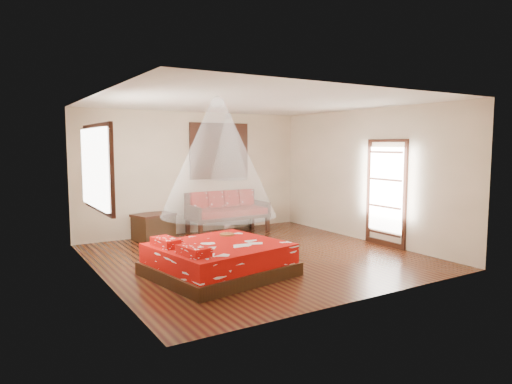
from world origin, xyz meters
TOP-DOWN VIEW (x-y plane):
  - room at (0.00, 0.00)m, footprint 5.54×5.54m
  - bed at (-1.13, -0.71)m, footprint 2.25×2.10m
  - daybed at (0.65, 2.38)m, footprint 1.86×0.83m
  - storage_chest at (-1.10, 2.45)m, footprint 0.96×0.81m
  - shutter_panel at (0.65, 2.72)m, footprint 1.52×0.06m
  - window_left at (-2.71, 0.20)m, footprint 0.10×1.74m
  - glazed_door at (2.72, -0.60)m, footprint 0.08×1.02m
  - wine_tray at (-0.70, -0.19)m, footprint 0.25×0.25m
  - mosquito_net_main at (-1.12, -0.71)m, footprint 1.80×1.80m
  - mosquito_net_daybed at (0.65, 2.25)m, footprint 0.85×0.85m

SIDE VIEW (x-z plane):
  - bed at x=-1.13m, z-range -0.07..0.57m
  - storage_chest at x=-1.10m, z-range 0.00..0.57m
  - daybed at x=0.65m, z-range 0.04..1.00m
  - wine_tray at x=-0.70m, z-range 0.45..0.65m
  - glazed_door at x=2.72m, z-range -0.01..2.15m
  - room at x=0.00m, z-range -0.02..2.82m
  - window_left at x=-2.71m, z-range 1.03..2.37m
  - mosquito_net_main at x=-1.12m, z-range 0.95..2.75m
  - shutter_panel at x=0.65m, z-range 1.24..2.56m
  - mosquito_net_daybed at x=0.65m, z-range 1.25..2.75m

